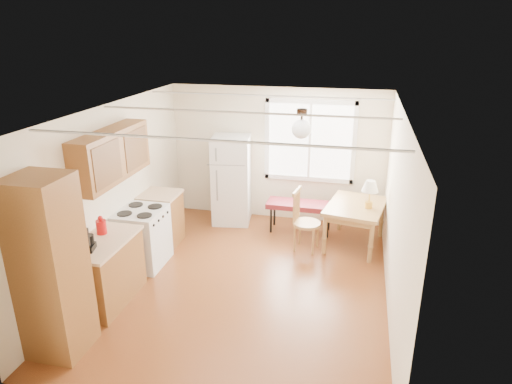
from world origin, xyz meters
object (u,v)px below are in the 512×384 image
(refrigerator, at_px, (232,180))
(bench, at_px, (301,206))
(dining_table, at_px, (355,210))
(chair, at_px, (301,216))

(refrigerator, height_order, bench, refrigerator)
(refrigerator, distance_m, bench, 1.38)
(bench, relative_size, dining_table, 0.91)
(refrigerator, bearing_deg, bench, -15.87)
(refrigerator, bearing_deg, chair, -38.80)
(bench, bearing_deg, chair, -81.21)
(dining_table, bearing_deg, bench, 171.23)
(dining_table, height_order, chair, chair)
(dining_table, bearing_deg, refrigerator, 177.63)
(bench, height_order, chair, chair)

